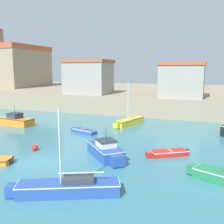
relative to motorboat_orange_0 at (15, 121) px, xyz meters
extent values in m
plane|color=teal|center=(11.34, -10.42, -0.61)|extent=(200.00, 200.00, 0.00)
cube|color=gray|center=(11.34, 30.96, 0.86)|extent=(120.00, 40.00, 2.94)
cube|color=orange|center=(0.20, -0.02, -0.14)|extent=(4.77, 2.37, 0.94)
cube|color=orange|center=(-2.49, 0.30, -0.14)|extent=(0.94, 1.10, 0.80)
cube|color=black|center=(0.20, -0.02, 0.29)|extent=(4.82, 2.39, 0.07)
cube|color=#333842|center=(-0.03, 0.00, 0.63)|extent=(1.76, 1.56, 0.59)
cube|color=#2D333D|center=(-0.03, 0.00, 0.97)|extent=(1.90, 1.67, 0.08)
cylinder|color=black|center=(-0.03, 0.00, 1.46)|extent=(0.04, 0.04, 0.90)
cube|color=red|center=(20.60, -5.17, -0.40)|extent=(3.20, 2.66, 0.43)
cube|color=red|center=(19.10, -6.18, -0.40)|extent=(0.76, 0.79, 0.36)
cube|color=white|center=(20.60, -5.17, -0.22)|extent=(3.23, 2.69, 0.07)
cube|color=#997F5B|center=(20.60, -5.17, -0.14)|extent=(0.69, 0.89, 0.08)
cube|color=black|center=(21.98, -4.23, -0.35)|extent=(0.28, 0.28, 0.36)
cube|color=#237A4C|center=(22.72, -8.58, -0.27)|extent=(0.86, 0.94, 0.59)
cube|color=#284C9E|center=(16.22, -14.34, -0.23)|extent=(5.85, 3.66, 0.75)
cube|color=#284C9E|center=(13.31, -15.69, -0.23)|extent=(0.86, 0.92, 0.64)
cube|color=white|center=(16.22, -14.34, 0.10)|extent=(5.91, 3.70, 0.07)
cylinder|color=silver|center=(15.83, -14.52, 2.32)|extent=(0.10, 0.10, 4.36)
cylinder|color=silver|center=(16.89, -14.03, 0.69)|extent=(2.41, 1.17, 0.08)
cube|color=#333842|center=(16.75, -14.09, 0.32)|extent=(1.98, 1.59, 0.36)
cube|color=#284C9E|center=(15.65, -7.38, -0.14)|extent=(4.13, 4.20, 0.93)
cube|color=#284C9E|center=(17.35, -9.15, -0.14)|extent=(1.27, 1.26, 0.79)
cube|color=white|center=(15.65, -7.38, 0.28)|extent=(4.17, 4.24, 0.07)
cube|color=silver|center=(15.79, -7.52, 0.56)|extent=(1.96, 1.97, 0.47)
cube|color=#2D333D|center=(15.79, -7.52, 0.83)|extent=(2.11, 2.12, 0.08)
cylinder|color=black|center=(15.79, -7.52, 1.32)|extent=(0.04, 0.04, 0.90)
cube|color=black|center=(9.58, -11.52, -0.35)|extent=(0.25, 0.25, 0.36)
cube|color=yellow|center=(13.80, 5.59, -0.22)|extent=(2.67, 5.46, 0.77)
cube|color=yellow|center=(13.00, 2.75, -0.22)|extent=(0.83, 0.74, 0.66)
cube|color=black|center=(13.80, 5.59, 0.12)|extent=(2.69, 5.51, 0.07)
cylinder|color=silver|center=(13.69, 5.20, 2.56)|extent=(0.10, 0.10, 4.79)
cylinder|color=silver|center=(13.98, 6.22, 0.71)|extent=(0.73, 2.32, 0.08)
cube|color=#284C9E|center=(10.42, -0.78, -0.38)|extent=(3.08, 1.80, 0.47)
cube|color=#284C9E|center=(8.80, -0.31, -0.38)|extent=(0.60, 0.67, 0.40)
cube|color=white|center=(10.42, -0.78, -0.18)|extent=(3.11, 1.82, 0.07)
cube|color=#997F5B|center=(10.42, -0.78, -0.10)|extent=(0.44, 0.89, 0.08)
sphere|color=red|center=(9.13, -8.07, -0.34)|extent=(0.55, 0.55, 0.55)
cube|color=gray|center=(-20.66, 26.25, 6.72)|extent=(8.57, 14.69, 8.78)
cube|color=#B25133|center=(-20.66, 26.25, 11.71)|extent=(8.74, 14.98, 1.20)
cube|color=gray|center=(19.34, 14.77, 4.75)|extent=(6.41, 5.93, 4.84)
cube|color=#B25133|center=(19.34, 14.77, 7.42)|extent=(6.73, 6.22, 0.50)
cube|color=gray|center=(3.34, 15.07, 5.02)|extent=(7.40, 5.81, 5.38)
cube|color=#B25133|center=(3.34, 15.07, 7.96)|extent=(7.77, 6.10, 0.50)
camera|label=1|loc=(23.61, -26.74, 6.56)|focal=42.00mm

